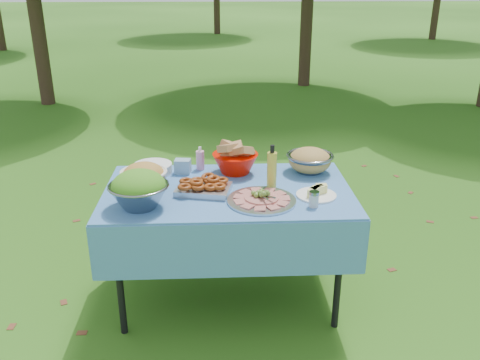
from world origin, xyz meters
The scene contains 14 objects.
ground centered at (0.00, 0.00, 0.00)m, with size 80.00×80.00×0.00m, color #183C0A.
picnic_table centered at (0.00, 0.00, 0.38)m, with size 1.46×0.86×0.76m, color #84CEFF.
salad_bowl centered at (-0.49, -0.23, 0.87)m, with size 0.32×0.32×0.21m, color gray, non-canonical shape.
pasta_bowl_white centered at (-0.50, 0.05, 0.84)m, with size 0.27×0.27×0.15m, color white, non-canonical shape.
plate_stack centered at (-0.47, 0.30, 0.79)m, with size 0.24×0.24×0.06m, color white.
wipes_box centered at (-0.28, 0.28, 0.81)m, with size 0.10×0.07×0.09m, color #83ABCA.
sanitizer_bottle centered at (-0.17, 0.35, 0.84)m, with size 0.05×0.05×0.15m, color #F39DC5.
bread_bowl centered at (0.05, 0.27, 0.86)m, with size 0.29×0.29×0.19m, color #E61000, non-canonical shape.
pasta_bowl_steel centered at (0.53, 0.27, 0.84)m, with size 0.30×0.30×0.16m, color gray, non-canonical shape.
fried_tray centered at (-0.14, -0.04, 0.80)m, with size 0.31×0.22×0.07m, color #AEAEB2.
charcuterie_platter centered at (0.18, -0.18, 0.81)m, with size 0.39×0.39×0.09m, color silver.
oil_bottle centered at (0.26, 0.02, 0.89)m, with size 0.06×0.06×0.26m, color gold.
cheese_plate centered at (0.51, -0.12, 0.79)m, with size 0.23×0.23×0.06m, color white.
shaker centered at (0.46, -0.26, 0.81)m, with size 0.06×0.06×0.09m, color silver.
Camera 1 is at (-0.06, -2.77, 1.94)m, focal length 38.00 mm.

